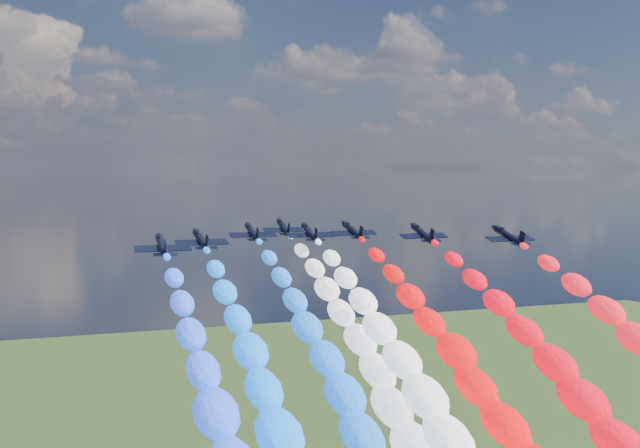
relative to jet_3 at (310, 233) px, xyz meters
name	(u,v)px	position (x,y,z in m)	size (l,w,h in m)	color
jet_0	(162,245)	(-28.31, -15.47, 0.00)	(8.38, 11.24, 2.48)	black
jet_1	(201,240)	(-21.07, -7.97, 0.00)	(8.38, 11.24, 2.48)	black
jet_2	(252,232)	(-9.59, 3.90, 0.00)	(8.38, 11.24, 2.48)	black
trail_2	(351,438)	(-9.59, -45.43, -21.68)	(6.84, 96.30, 47.75)	blue
jet_3	(310,233)	(0.00, 0.00, 0.00)	(8.38, 11.24, 2.48)	black
trail_3	(436,440)	(0.00, -49.33, -21.68)	(6.84, 96.30, 47.75)	white
jet_4	(284,228)	(-0.95, 13.18, 0.00)	(8.38, 11.24, 2.48)	black
trail_4	(386,410)	(-0.95, -36.15, -21.68)	(6.84, 96.30, 47.75)	white
jet_5	(353,231)	(8.92, 1.77, 0.00)	(8.38, 11.24, 2.48)	black
trail_5	(492,427)	(8.92, -47.56, -21.68)	(6.84, 96.30, 47.75)	red
jet_6	(423,233)	(18.34, -8.12, 0.00)	(8.38, 11.24, 2.48)	black
trail_6	(604,444)	(18.34, -57.45, -21.68)	(6.84, 96.30, 47.75)	red
jet_7	(509,236)	(29.64, -17.98, 0.00)	(8.38, 11.24, 2.48)	black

